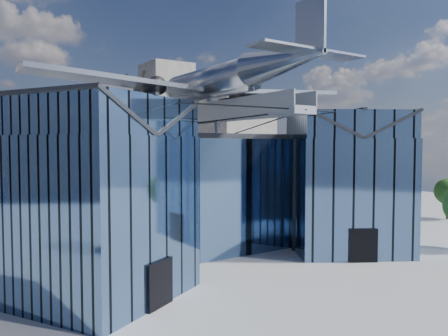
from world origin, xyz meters
TOP-DOWN VIEW (x-y plane):
  - ground_plane at (0.00, 0.00)m, footprint 120.00×120.00m
  - museum at (0.00, 5.82)m, footprint 32.88×24.50m
  - bg_towers at (1.45, 50.49)m, footprint 77.00×24.50m
  - tree_side_e at (32.96, 2.91)m, footprint 4.01×4.01m

SIDE VIEW (x-z plane):
  - ground_plane at x=0.00m, z-range 0.00..0.00m
  - tree_side_e at x=32.96m, z-range 0.88..5.85m
  - museum at x=0.00m, z-range -3.26..14.34m
  - bg_towers at x=1.45m, z-range -2.99..23.01m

